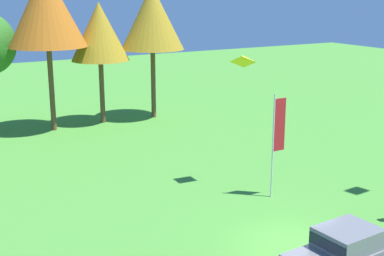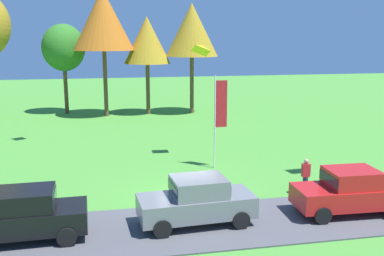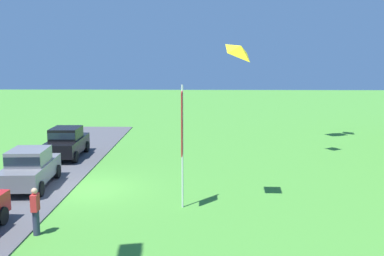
{
  "view_description": "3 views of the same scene",
  "coord_description": "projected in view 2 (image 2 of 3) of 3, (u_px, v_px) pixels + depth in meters",
  "views": [
    {
      "loc": [
        -12.86,
        -14.67,
        9.77
      ],
      "look_at": [
        -0.82,
        6.42,
        3.43
      ],
      "focal_mm": 50.0,
      "sensor_mm": 36.0,
      "label": 1
    },
    {
      "loc": [
        -3.43,
        -18.68,
        7.16
      ],
      "look_at": [
        1.27,
        4.74,
        2.24
      ],
      "focal_mm": 42.0,
      "sensor_mm": 36.0,
      "label": 2
    },
    {
      "loc": [
        20.31,
        5.27,
        6.27
      ],
      "look_at": [
        -0.26,
        4.8,
        2.89
      ],
      "focal_mm": 42.0,
      "sensor_mm": 36.0,
      "label": 3
    }
  ],
  "objects": [
    {
      "name": "ground_plane",
      "position": [
        185.0,
        199.0,
        20.04
      ],
      "size": [
        120.0,
        120.0,
        0.0
      ],
      "primitive_type": "plane",
      "color": "#478E33"
    },
    {
      "name": "pavement_strip",
      "position": [
        199.0,
        226.0,
        17.17
      ],
      "size": [
        36.0,
        4.4,
        0.06
      ],
      "primitive_type": "cube",
      "color": "#4C4C51",
      "rests_on": "ground"
    },
    {
      "name": "car_sedan_mid_row",
      "position": [
        24.0,
        213.0,
        15.75
      ],
      "size": [
        4.45,
        2.05,
        1.84
      ],
      "color": "black",
      "rests_on": "ground"
    },
    {
      "name": "car_sedan_by_flagpole",
      "position": [
        197.0,
        199.0,
        17.09
      ],
      "size": [
        4.51,
        2.18,
        1.84
      ],
      "color": "slate",
      "rests_on": "ground"
    },
    {
      "name": "car_sedan_far_end",
      "position": [
        350.0,
        190.0,
        18.15
      ],
      "size": [
        4.45,
        2.06,
        1.84
      ],
      "color": "red",
      "rests_on": "ground"
    },
    {
      "name": "person_beside_suv",
      "position": [
        306.0,
        176.0,
        20.41
      ],
      "size": [
        0.36,
        0.24,
        1.71
      ],
      "color": "#2D334C",
      "rests_on": "ground"
    },
    {
      "name": "tree_left_of_center",
      "position": [
        64.0,
        48.0,
        41.04
      ],
      "size": [
        3.9,
        3.9,
        8.24
      ],
      "color": "brown",
      "rests_on": "ground"
    },
    {
      "name": "tree_center_back",
      "position": [
        103.0,
        20.0,
        39.06
      ],
      "size": [
        5.31,
        5.31,
        11.21
      ],
      "color": "brown",
      "rests_on": "ground"
    },
    {
      "name": "tree_far_left",
      "position": [
        147.0,
        40.0,
        40.52
      ],
      "size": [
        4.21,
        4.21,
        8.89
      ],
      "color": "brown",
      "rests_on": "ground"
    },
    {
      "name": "tree_right_of_center",
      "position": [
        192.0,
        30.0,
        40.78
      ],
      "size": [
        4.77,
        4.77,
        10.08
      ],
      "color": "brown",
      "rests_on": "ground"
    },
    {
      "name": "flag_banner",
      "position": [
        219.0,
        110.0,
        24.21
      ],
      "size": [
        0.71,
        0.08,
        5.08
      ],
      "color": "silver",
      "rests_on": "ground"
    },
    {
      "name": "kite_diamond_high_right",
      "position": [
        202.0,
        49.0,
        25.71
      ],
      "size": [
        1.39,
        1.4,
        0.8
      ],
      "primitive_type": "pyramid",
      "rotation": [
        0.53,
        0.0,
        2.43
      ],
      "color": "yellow"
    }
  ]
}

